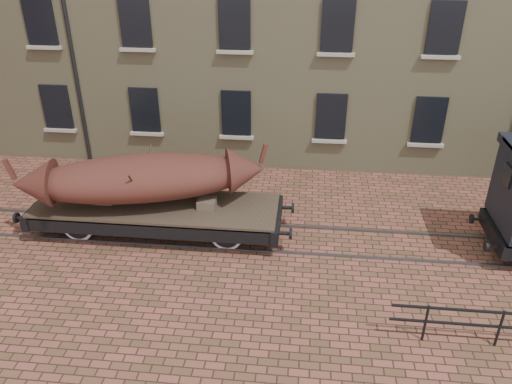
# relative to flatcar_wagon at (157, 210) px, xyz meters

# --- Properties ---
(ground) EXTENTS (90.00, 90.00, 0.00)m
(ground) POSITION_rel_flatcar_wagon_xyz_m (4.25, -0.00, -0.78)
(ground) COLOR brown
(rail_track) EXTENTS (30.00, 1.52, 0.06)m
(rail_track) POSITION_rel_flatcar_wagon_xyz_m (4.25, -0.00, -0.75)
(rail_track) COLOR #59595E
(rail_track) RESTS_ON ground
(flatcar_wagon) EXTENTS (8.25, 2.24, 1.25)m
(flatcar_wagon) POSITION_rel_flatcar_wagon_xyz_m (0.00, 0.00, 0.00)
(flatcar_wagon) COLOR #4C4233
(flatcar_wagon) RESTS_ON ground
(iron_boat) EXTENTS (7.34, 3.59, 1.74)m
(iron_boat) POSITION_rel_flatcar_wagon_xyz_m (-0.32, 0.00, 1.08)
(iron_boat) COLOR #552219
(iron_boat) RESTS_ON flatcar_wagon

